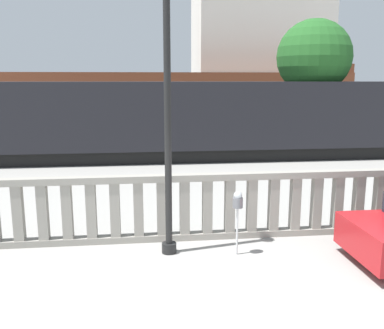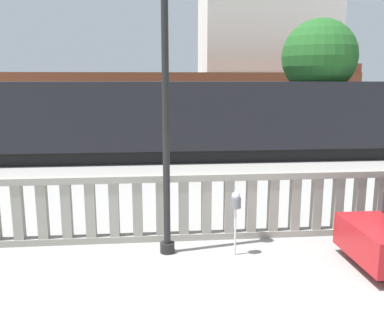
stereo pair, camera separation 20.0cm
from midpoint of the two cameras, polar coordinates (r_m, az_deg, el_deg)
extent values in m
plane|color=gray|center=(6.58, 4.25, -19.44)|extent=(160.00, 160.00, 0.00)
cube|color=gray|center=(9.29, 1.02, -9.47)|extent=(17.83, 0.24, 0.14)
cube|color=gray|center=(8.92, 1.05, -1.73)|extent=(17.83, 0.24, 0.14)
cube|color=gray|center=(9.40, -21.59, -5.91)|extent=(0.20, 0.20, 1.14)
cube|color=gray|center=(9.28, -18.71, -5.93)|extent=(0.20, 0.20, 1.14)
cube|color=gray|center=(9.18, -15.76, -5.94)|extent=(0.20, 0.20, 1.14)
cube|color=gray|center=(9.10, -12.76, -5.93)|extent=(0.20, 0.20, 1.14)
cube|color=gray|center=(9.05, -9.71, -5.90)|extent=(0.20, 0.20, 1.14)
cube|color=gray|center=(9.03, -6.63, -5.86)|extent=(0.20, 0.20, 1.14)
cube|color=gray|center=(9.03, -3.55, -5.80)|extent=(0.20, 0.20, 1.14)
cube|color=gray|center=(9.06, -0.49, -5.72)|extent=(0.20, 0.20, 1.14)
cube|color=gray|center=(9.11, 2.55, -5.63)|extent=(0.20, 0.20, 1.14)
cube|color=gray|center=(9.19, 5.55, -5.53)|extent=(0.20, 0.20, 1.14)
cube|color=gray|center=(9.29, 8.49, -5.41)|extent=(0.20, 0.20, 1.14)
cube|color=gray|center=(9.42, 11.35, -5.28)|extent=(0.20, 0.20, 1.14)
cube|color=gray|center=(9.57, 14.13, -5.14)|extent=(0.20, 0.20, 1.14)
cube|color=gray|center=(9.74, 16.82, -5.00)|extent=(0.20, 0.20, 1.14)
cube|color=gray|center=(9.93, 19.40, -4.85)|extent=(0.20, 0.20, 1.14)
cube|color=gray|center=(10.14, 21.89, -4.70)|extent=(0.20, 0.20, 1.14)
cube|color=gray|center=(10.37, 24.26, -4.54)|extent=(0.20, 0.20, 1.14)
cylinder|color=black|center=(8.61, -2.63, -11.00)|extent=(0.29, 0.29, 0.20)
cylinder|color=black|center=(7.99, -2.80, 6.42)|extent=(0.13, 0.13, 4.97)
cylinder|color=silver|center=(8.41, 6.47, -8.87)|extent=(0.04, 0.04, 0.95)
cylinder|color=slate|center=(8.23, 6.56, -5.11)|extent=(0.20, 0.20, 0.19)
sphere|color=#B2B7BC|center=(8.19, 6.58, -4.18)|extent=(0.17, 0.17, 0.17)
cylinder|color=black|center=(9.34, 23.58, -8.60)|extent=(0.67, 0.18, 0.67)
cube|color=black|center=(18.73, 6.51, 1.70)|extent=(22.84, 2.15, 0.55)
cube|color=black|center=(18.53, 6.63, 6.71)|extent=(23.31, 2.69, 2.73)
cube|color=black|center=(29.78, -3.07, 5.29)|extent=(25.74, 2.18, 0.55)
cube|color=brown|center=(29.64, -3.11, 8.97)|extent=(26.27, 2.72, 3.28)
cube|color=brown|center=(32.30, 18.44, 12.05)|extent=(3.00, 2.45, 0.60)
cube|color=beige|center=(35.41, 9.99, 15.65)|extent=(10.08, 6.00, 12.35)
cylinder|color=brown|center=(20.21, 16.45, 5.68)|extent=(0.38, 0.38, 3.11)
sphere|color=#235B23|center=(20.15, 16.90, 13.58)|extent=(3.28, 3.28, 3.28)
camera|label=1|loc=(0.10, -89.42, 0.12)|focal=40.00mm
camera|label=2|loc=(0.10, 90.58, -0.12)|focal=40.00mm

